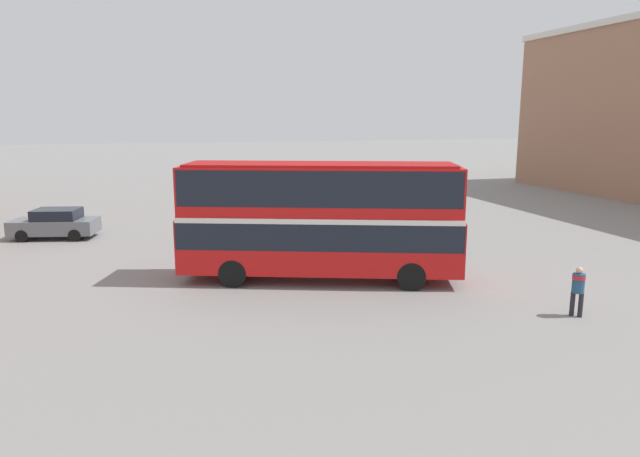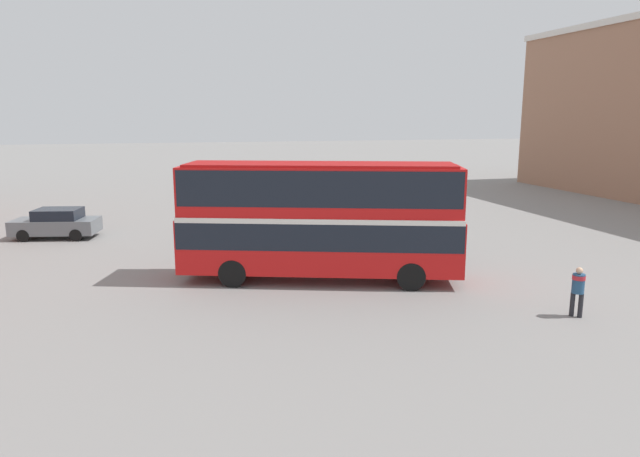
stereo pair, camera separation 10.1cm
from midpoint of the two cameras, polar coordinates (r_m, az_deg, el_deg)
ground_plane at (r=23.10m, az=4.11°, el=-4.76°), size 240.00×240.00×0.00m
double_decker_bus at (r=21.93m, az=0.13°, el=1.46°), size 10.99×5.86×4.58m
pedestrian_foreground at (r=20.03m, az=24.53°, el=-5.31°), size 0.57×0.57×1.64m
parked_car_kerb_near at (r=32.98m, az=-24.78°, el=0.47°), size 4.54×2.73×1.56m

